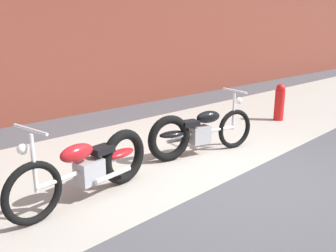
# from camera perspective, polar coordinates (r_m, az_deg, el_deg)

# --- Properties ---
(ground_plane) EXTENTS (80.00, 80.00, 0.00)m
(ground_plane) POSITION_cam_1_polar(r_m,az_deg,el_deg) (4.87, 10.58, -8.55)
(ground_plane) COLOR #47474C
(sidewalk_slab) EXTENTS (36.00, 3.50, 0.01)m
(sidewalk_slab) POSITION_cam_1_polar(r_m,az_deg,el_deg) (5.95, -3.37, -3.88)
(sidewalk_slab) COLOR #9E998E
(sidewalk_slab) RESTS_ON ground
(motorcycle_red) EXTENTS (2.00, 0.58, 1.03)m
(motorcycle_red) POSITION_cam_1_polar(r_m,az_deg,el_deg) (4.25, -12.06, -6.35)
(motorcycle_red) COLOR black
(motorcycle_red) RESTS_ON ground
(motorcycle_black) EXTENTS (1.96, 0.77, 1.03)m
(motorcycle_black) POSITION_cam_1_polar(r_m,az_deg,el_deg) (5.56, 4.61, -1.00)
(motorcycle_black) COLOR black
(motorcycle_black) RESTS_ON ground
(fire_hydrant) EXTENTS (0.22, 0.22, 0.84)m
(fire_hydrant) POSITION_cam_1_polar(r_m,az_deg,el_deg) (8.29, 17.94, 3.79)
(fire_hydrant) COLOR red
(fire_hydrant) RESTS_ON ground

